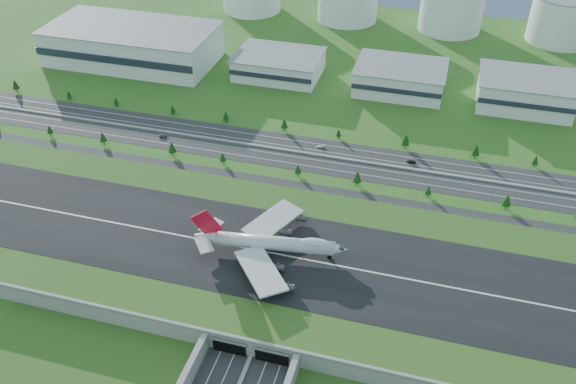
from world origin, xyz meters
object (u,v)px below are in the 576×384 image
(car_4, at_px, (163,136))
(car_7, at_px, (321,147))
(boeing_747, at_px, (270,243))
(car_5, at_px, (411,162))

(car_4, relative_size, car_7, 1.05)
(car_7, bearing_deg, boeing_747, -12.18)
(boeing_747, distance_m, car_4, 131.08)
(boeing_747, height_order, car_5, boeing_747)
(car_4, height_order, car_7, car_4)
(car_7, bearing_deg, car_4, -94.44)
(car_5, distance_m, car_7, 52.63)
(car_4, xyz_separation_m, car_7, (93.47, 14.11, -0.16))
(car_5, xyz_separation_m, car_7, (-52.59, 2.02, -0.12))
(boeing_747, relative_size, car_7, 14.64)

